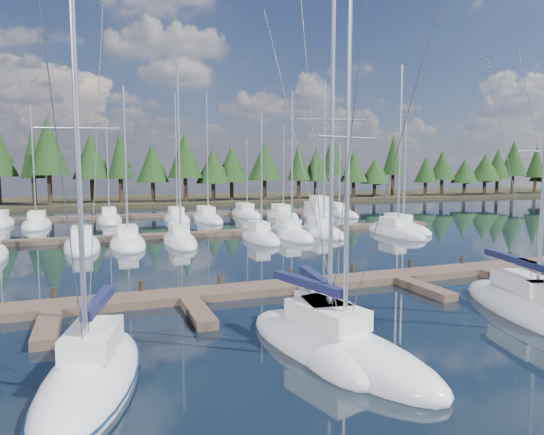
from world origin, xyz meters
name	(u,v)px	position (x,y,z in m)	size (l,w,h in m)	color
ground	(235,253)	(0.00, 30.00, 0.00)	(260.00, 260.00, 0.00)	black
far_shore	(148,200)	(0.00, 90.00, 0.30)	(220.00, 30.00, 0.60)	#2E2919
main_dock	(302,288)	(0.00, 17.36, 0.20)	(44.00, 6.13, 0.90)	brown
back_docks	(188,223)	(0.00, 49.58, 0.20)	(50.00, 21.80, 0.40)	brown
front_sailboat_1	(91,377)	(-10.38, 9.39, 0.29)	(4.44, 8.44, 13.76)	silver
front_sailboat_2	(335,347)	(-2.43, 9.06, 0.28)	(5.03, 9.66, 13.59)	silver
front_sailboat_3	(326,337)	(-2.29, 10.04, 0.30)	(3.84, 8.25, 14.78)	silver
front_sailboat_5	(529,308)	(7.85, 10.22, 0.28)	(5.01, 9.79, 13.04)	silver
back_sailboat_rows	(198,227)	(0.25, 45.15, 0.27)	(47.36, 33.21, 16.80)	silver
motor_yacht_right	(318,213)	(17.70, 51.97, 0.51)	(4.36, 9.68, 4.68)	silver
tree_line	(155,162)	(0.23, 80.19, 7.48)	(185.49, 11.34, 14.01)	black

